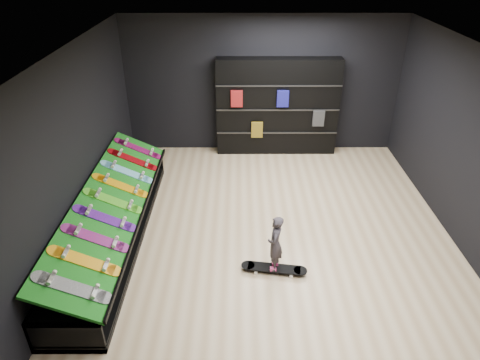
{
  "coord_description": "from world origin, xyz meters",
  "views": [
    {
      "loc": [
        -0.51,
        -5.66,
        4.35
      ],
      "look_at": [
        -0.5,
        0.2,
        1.0
      ],
      "focal_mm": 32.0,
      "sensor_mm": 36.0,
      "label": 1
    }
  ],
  "objects_px": {
    "display_rack": "(114,226)",
    "child": "(275,253)",
    "floor_skateboard": "(274,269)",
    "back_shelving": "(277,107)"
  },
  "relations": [
    {
      "from": "display_rack",
      "to": "child",
      "type": "bearing_deg",
      "value": -17.71
    },
    {
      "from": "child",
      "to": "floor_skateboard",
      "type": "bearing_deg",
      "value": 180.0
    },
    {
      "from": "display_rack",
      "to": "floor_skateboard",
      "type": "distance_m",
      "value": 2.69
    },
    {
      "from": "display_rack",
      "to": "child",
      "type": "relative_size",
      "value": 8.44
    },
    {
      "from": "display_rack",
      "to": "back_shelving",
      "type": "height_order",
      "value": "back_shelving"
    },
    {
      "from": "back_shelving",
      "to": "floor_skateboard",
      "type": "bearing_deg",
      "value": -94.55
    },
    {
      "from": "back_shelving",
      "to": "floor_skateboard",
      "type": "xyz_separation_m",
      "value": [
        -0.33,
        -4.13,
        -1.02
      ]
    },
    {
      "from": "floor_skateboard",
      "to": "back_shelving",
      "type": "bearing_deg",
      "value": 94.11
    },
    {
      "from": "floor_skateboard",
      "to": "child",
      "type": "xyz_separation_m",
      "value": [
        0.0,
        0.0,
        0.31
      ]
    },
    {
      "from": "display_rack",
      "to": "back_shelving",
      "type": "xyz_separation_m",
      "value": [
        2.88,
        3.32,
        0.82
      ]
    }
  ]
}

